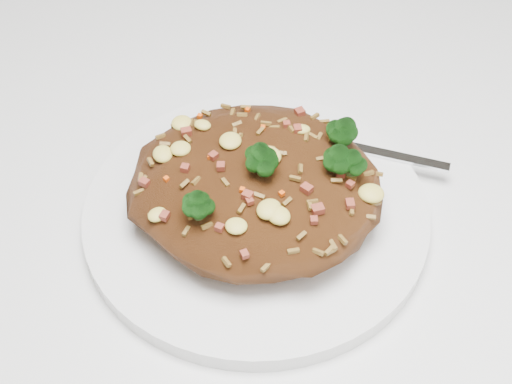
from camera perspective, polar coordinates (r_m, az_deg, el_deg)
dining_table at (r=0.65m, az=-6.03°, el=-1.99°), size 1.20×0.80×0.75m
plate at (r=0.52m, az=-0.00°, el=-1.63°), size 0.25×0.25×0.01m
fried_rice at (r=0.49m, az=0.11°, el=1.14°), size 0.18×0.16×0.07m
fork at (r=0.56m, az=7.90°, el=3.55°), size 0.16×0.04×0.00m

